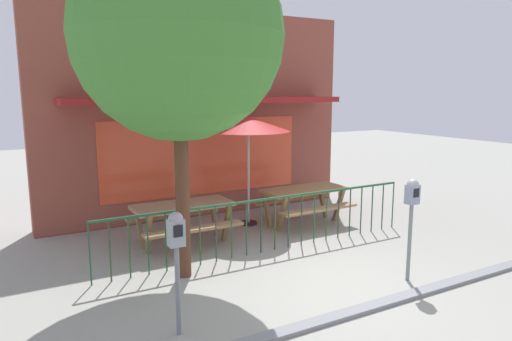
# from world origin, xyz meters

# --- Properties ---
(ground) EXTENTS (40.00, 40.00, 0.00)m
(ground) POSITION_xyz_m (0.00, 0.00, 0.00)
(ground) COLOR gray
(pub_storefront) EXTENTS (7.13, 1.46, 4.54)m
(pub_storefront) POSITION_xyz_m (0.00, 4.77, 2.27)
(pub_storefront) COLOR #5A2424
(pub_storefront) RESTS_ON ground
(patio_fence_front) EXTENTS (6.01, 0.04, 0.97)m
(patio_fence_front) POSITION_xyz_m (-0.00, 1.75, 0.66)
(patio_fence_front) COLOR #1E4F30
(patio_fence_front) RESTS_ON ground
(picnic_table_left) EXTENTS (1.81, 1.37, 0.79)m
(picnic_table_left) POSITION_xyz_m (-1.17, 2.83, 0.61)
(picnic_table_left) COLOR #996D52
(picnic_table_left) RESTS_ON ground
(picnic_table_right) EXTENTS (1.84, 1.41, 0.79)m
(picnic_table_right) POSITION_xyz_m (1.54, 2.88, 0.61)
(picnic_table_right) COLOR #9F7448
(picnic_table_right) RESTS_ON ground
(patio_umbrella) EXTENTS (1.71, 1.71, 2.29)m
(patio_umbrella) POSITION_xyz_m (0.51, 3.41, 2.12)
(patio_umbrella) COLOR black
(patio_umbrella) RESTS_ON ground
(parking_meter_near) EXTENTS (0.18, 0.17, 1.55)m
(parking_meter_near) POSITION_xyz_m (1.18, -0.36, 1.20)
(parking_meter_near) COLOR slate
(parking_meter_near) RESTS_ON ground
(parking_meter_far) EXTENTS (0.18, 0.17, 1.47)m
(parking_meter_far) POSITION_xyz_m (-2.35, -0.19, 1.14)
(parking_meter_far) COLOR slate
(parking_meter_far) RESTS_ON ground
(street_tree) EXTENTS (3.01, 3.01, 5.09)m
(street_tree) POSITION_xyz_m (-1.68, 1.43, 3.57)
(street_tree) COLOR #502F1F
(street_tree) RESTS_ON ground
(curb_edge) EXTENTS (9.98, 0.20, 0.11)m
(curb_edge) POSITION_xyz_m (0.00, -0.80, 0.00)
(curb_edge) COLOR gray
(curb_edge) RESTS_ON ground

